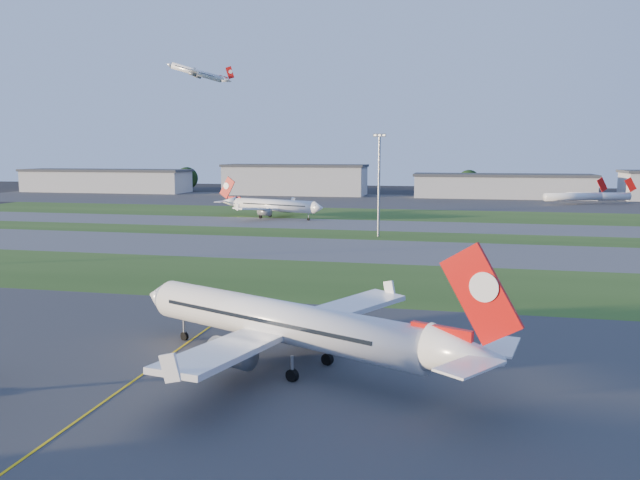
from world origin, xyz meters
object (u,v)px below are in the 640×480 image
(airliner_parked, at_px, (283,323))
(airliner_taxiing, at_px, (273,206))
(light_mast_centre, at_px, (379,178))
(mini_jet_far, at_px, (598,196))
(mini_jet_near, at_px, (574,197))

(airliner_parked, relative_size, airliner_taxiing, 1.05)
(airliner_taxiing, bearing_deg, light_mast_centre, 155.17)
(airliner_parked, distance_m, mini_jet_far, 229.94)
(mini_jet_near, distance_m, mini_jet_far, 11.56)
(airliner_parked, bearing_deg, mini_jet_near, 97.16)
(airliner_taxiing, bearing_deg, airliner_parked, 125.59)
(mini_jet_near, bearing_deg, airliner_parked, -131.71)
(light_mast_centre, bearing_deg, mini_jet_far, 57.33)
(airliner_parked, xyz_separation_m, airliner_taxiing, (-41.20, 135.05, -0.33))
(airliner_parked, bearing_deg, light_mast_centre, 115.29)
(mini_jet_far, bearing_deg, mini_jet_near, -164.33)
(airliner_taxiing, relative_size, light_mast_centre, 1.41)
(airliner_taxiing, xyz_separation_m, mini_jet_near, (104.81, 77.56, -0.84))
(light_mast_centre, bearing_deg, mini_jet_near, 59.92)
(mini_jet_near, height_order, light_mast_centre, light_mast_centre)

